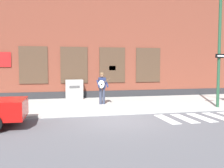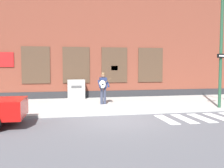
# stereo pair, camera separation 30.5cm
# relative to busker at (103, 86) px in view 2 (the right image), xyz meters

# --- Properties ---
(ground_plane) EXTENTS (160.00, 160.00, 0.00)m
(ground_plane) POSITION_rel_busker_xyz_m (-0.02, -3.67, -1.10)
(ground_plane) COLOR #56565B
(sidewalk) EXTENTS (28.00, 5.66, 0.11)m
(sidewalk) POSITION_rel_busker_xyz_m (-0.02, 0.16, -1.04)
(sidewalk) COLOR #ADAAA3
(sidewalk) RESTS_ON ground
(building_backdrop) EXTENTS (28.00, 4.06, 8.86)m
(building_backdrop) POSITION_rel_busker_xyz_m (-0.02, 4.98, 3.32)
(building_backdrop) COLOR brown
(building_backdrop) RESTS_ON ground
(crosswalk) EXTENTS (5.20, 1.90, 0.01)m
(crosswalk) POSITION_rel_busker_xyz_m (4.40, -3.97, -1.09)
(crosswalk) COLOR silver
(crosswalk) RESTS_ON ground
(busker) EXTENTS (0.72, 0.55, 1.73)m
(busker) POSITION_rel_busker_xyz_m (0.00, 0.00, 0.00)
(busker) COLOR #33384C
(busker) RESTS_ON sidewalk
(utility_box) EXTENTS (1.08, 0.61, 1.21)m
(utility_box) POSITION_rel_busker_xyz_m (-1.31, 2.54, -0.38)
(utility_box) COLOR #ADADA8
(utility_box) RESTS_ON sidewalk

